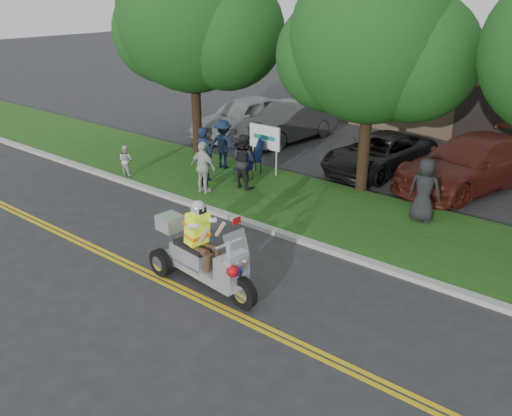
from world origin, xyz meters
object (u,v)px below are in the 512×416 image
Objects in this scene: lawn_chair_a at (255,155)px; parked_car_right at (471,163)px; lawn_chair_b at (245,164)px; spectator_adult_right at (203,167)px; spectator_adult_left at (204,154)px; parked_car_left at (288,122)px; parked_car_far_left at (244,116)px; trike_scooter at (202,256)px; parked_car_mid at (379,153)px; spectator_adult_mid at (244,161)px.

lawn_chair_a is 6.99m from parked_car_right.
spectator_adult_right reaches higher than lawn_chair_b.
lawn_chair_b is at bearing -141.49° from spectator_adult_left.
spectator_adult_right is 0.34× the size of parked_car_left.
parked_car_right is (5.88, 4.21, 0.19)m from lawn_chair_b.
lawn_chair_b is at bearing -44.56° from lawn_chair_a.
lawn_chair_b is 1.39m from spectator_adult_left.
parked_car_left is (1.96, 0.53, -0.06)m from parked_car_far_left.
lawn_chair_b is at bearing -43.06° from parked_car_far_left.
spectator_adult_right is at bearing -118.07° from parked_car_right.
trike_scooter is 6.67m from lawn_chair_b.
spectator_adult_right is (0.82, -0.88, -0.08)m from spectator_adult_left.
parked_car_mid is 3.07m from parked_car_right.
parked_car_left is at bearing 21.13° from parked_car_far_left.
spectator_adult_left reaches higher than parked_car_far_left.
spectator_adult_right reaches higher than parked_car_mid.
trike_scooter is at bearing 124.39° from spectator_adult_mid.
parked_car_far_left is at bearing -164.48° from parked_car_right.
spectator_adult_right is 6.37m from parked_car_mid.
parked_car_left reaches higher than lawn_chair_b.
parked_car_left is (-2.03, 5.14, 0.15)m from lawn_chair_b.
lawn_chair_b is at bearing -126.56° from parked_car_right.
lawn_chair_b is (0.17, -0.71, -0.13)m from lawn_chair_a.
spectator_adult_mid is 0.30× the size of parked_car_right.
spectator_adult_right is (-0.23, -1.71, 0.28)m from lawn_chair_b.
parked_car_right reaches higher than parked_car_mid.
spectator_adult_right is at bearing -106.52° from lawn_chair_b.
parked_car_mid is (3.00, 3.15, -0.12)m from lawn_chair_a.
lawn_chair_b is 1.75m from spectator_adult_right.
trike_scooter is 12.73m from parked_car_far_left.
spectator_adult_right reaches higher than parked_car_right.
trike_scooter is 1.70× the size of spectator_adult_left.
spectator_adult_mid is 0.36× the size of parked_car_left.
lawn_chair_a is 0.24× the size of parked_car_far_left.
trike_scooter reaches higher than lawn_chair_a.
spectator_adult_left is 8.57m from parked_car_right.
spectator_adult_mid is 5.07m from parked_car_mid.
lawn_chair_b is 0.20× the size of parked_car_mid.
spectator_adult_mid is 6.81m from parked_car_far_left.
spectator_adult_mid is (-3.13, 5.07, 0.28)m from trike_scooter.
lawn_chair_a is at bearing -125.86° from parked_car_mid.
trike_scooter is 3.18× the size of lawn_chair_b.
parked_car_far_left reaches higher than parked_car_mid.
trike_scooter is 6.67m from spectator_adult_left.
parked_car_right is at bearing -136.04° from spectator_adult_mid.
parked_car_far_left is (-3.75, 6.32, -0.07)m from spectator_adult_right.
lawn_chair_a is 0.21× the size of parked_car_right.
parked_car_far_left is (-3.82, 3.90, 0.08)m from lawn_chair_a.
lawn_chair_a is at bearing -119.62° from spectator_adult_left.
spectator_adult_left is at bearing -150.59° from lawn_chair_b.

